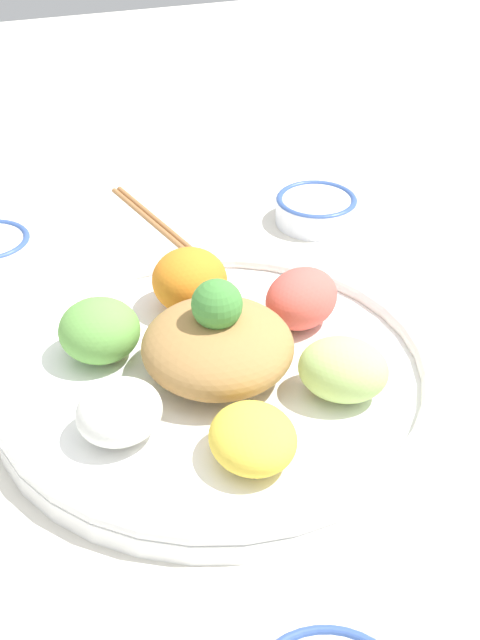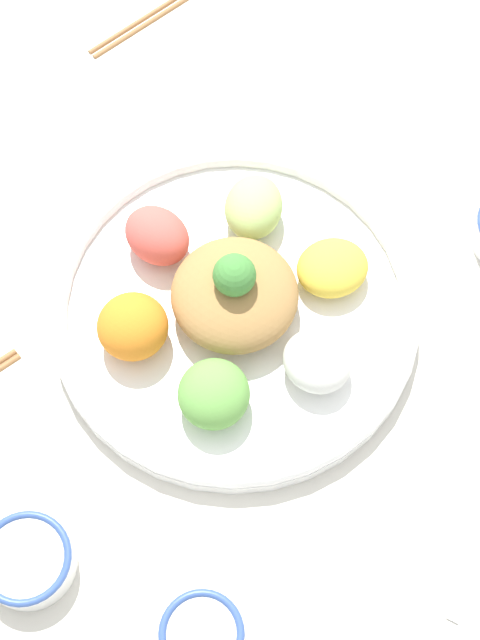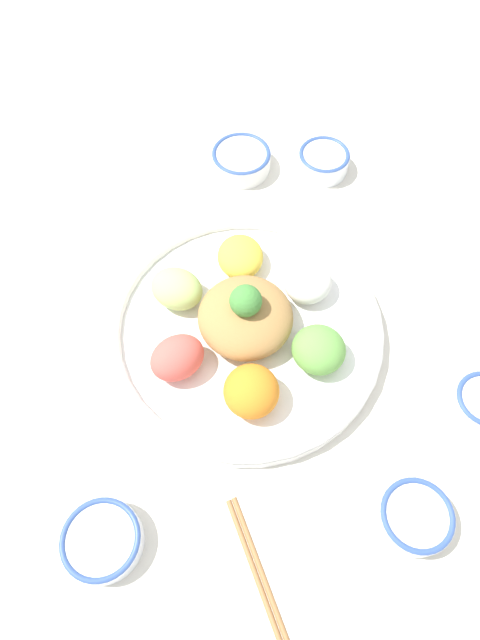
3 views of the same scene
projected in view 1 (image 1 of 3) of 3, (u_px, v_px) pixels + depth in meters
ground_plane at (226, 371)px, 0.85m from camera, size 2.40×2.40×0.00m
salad_platter at (218, 366)px, 0.81m from camera, size 0.41×0.41×0.12m
sauce_bowl_far at (316, 208)px, 1.08m from camera, size 0.10×0.10×0.03m
chopsticks_pair_near at (153, 219)px, 1.09m from camera, size 0.20×0.07×0.01m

